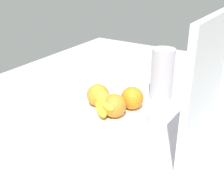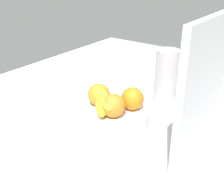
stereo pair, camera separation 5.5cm
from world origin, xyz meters
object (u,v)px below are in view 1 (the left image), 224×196
fruit_bowl (112,118)px  banana_bunch (102,100)px  orange_center (114,105)px  cutting_board (204,87)px  orange_front_right (98,95)px  thermos_tumbler (162,74)px  orange_front_left (132,98)px

fruit_bowl → banana_bunch: banana_bunch is taller
orange_center → cutting_board: cutting_board is taller
orange_front_right → thermos_tumbler: (-26.39, 10.11, 0.46)cm
orange_front_right → thermos_tumbler: bearing=159.0°
banana_bunch → cutting_board: (-4.25, 28.55, 9.38)cm
orange_front_left → orange_front_right: size_ratio=1.00×
orange_front_right → orange_center: same height
orange_front_left → cutting_board: size_ratio=0.19×
fruit_bowl → orange_front_right: orange_front_right is taller
orange_front_left → banana_bunch: 9.22cm
orange_front_right → orange_center: size_ratio=1.00×
orange_front_right → thermos_tumbler: thermos_tumbler is taller
orange_front_left → orange_front_right: (3.73, -10.04, 0.00)cm
orange_center → banana_bunch: orange_center is taller
banana_bunch → cutting_board: cutting_board is taller
fruit_bowl → orange_front_right: bearing=-94.3°
orange_front_left → orange_center: same height
cutting_board → thermos_tumbler: (-23.93, -21.11, -8.53)cm
banana_bunch → thermos_tumbler: thermos_tumbler is taller
orange_front_right → orange_center: (3.47, 7.91, 0.00)cm
orange_front_right → cutting_board: bearing=94.5°
thermos_tumbler → cutting_board: bearing=41.4°
orange_front_right → orange_front_left: bearing=110.4°
orange_front_left → orange_center: (7.20, -2.13, 0.00)cm
orange_front_left → cutting_board: (1.27, 21.18, 9.00)cm
orange_front_left → cutting_board: cutting_board is taller
fruit_bowl → orange_front_right: (-0.41, -5.40, 6.24)cm
orange_front_left → orange_center: bearing=-16.5°
cutting_board → thermos_tumbler: size_ratio=1.90×
fruit_bowl → orange_front_left: 8.81cm
fruit_bowl → banana_bunch: bearing=-63.0°
cutting_board → orange_center: bearing=-74.7°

